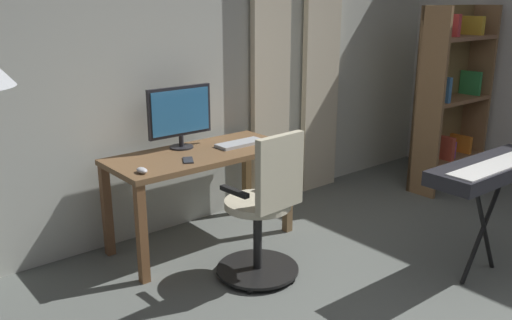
{
  "coord_description": "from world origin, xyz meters",
  "views": [
    {
      "loc": [
        2.57,
        0.97,
        1.81
      ],
      "look_at": [
        0.43,
        -1.62,
        0.79
      ],
      "focal_mm": 37.71,
      "sensor_mm": 36.0,
      "label": 1
    }
  ],
  "objects_px": {
    "computer_monitor": "(180,114)",
    "bookshelf": "(448,98)",
    "piano_keyboard": "(491,171)",
    "cell_phone_by_monitor": "(188,160)",
    "office_chair": "(264,213)",
    "computer_keyboard": "(240,143)",
    "desk": "(201,165)",
    "computer_mouse": "(142,170)"
  },
  "relations": [
    {
      "from": "computer_monitor",
      "to": "bookshelf",
      "type": "distance_m",
      "value": 2.73
    },
    {
      "from": "office_chair",
      "to": "bookshelf",
      "type": "xyz_separation_m",
      "value": [
        -2.61,
        -0.32,
        0.41
      ]
    },
    {
      "from": "desk",
      "to": "office_chair",
      "type": "height_order",
      "value": "office_chair"
    },
    {
      "from": "computer_monitor",
      "to": "computer_keyboard",
      "type": "relative_size",
      "value": 1.35
    },
    {
      "from": "cell_phone_by_monitor",
      "to": "desk",
      "type": "bearing_deg",
      "value": -116.02
    },
    {
      "from": "bookshelf",
      "to": "piano_keyboard",
      "type": "xyz_separation_m",
      "value": [
        1.47,
        1.23,
        -0.13
      ]
    },
    {
      "from": "desk",
      "to": "office_chair",
      "type": "xyz_separation_m",
      "value": [
        -0.01,
        0.72,
        -0.15
      ]
    },
    {
      "from": "office_chair",
      "to": "computer_mouse",
      "type": "xyz_separation_m",
      "value": [
        0.58,
        -0.55,
        0.27
      ]
    },
    {
      "from": "office_chair",
      "to": "computer_monitor",
      "type": "relative_size",
      "value": 1.93
    },
    {
      "from": "office_chair",
      "to": "computer_mouse",
      "type": "height_order",
      "value": "office_chair"
    },
    {
      "from": "computer_mouse",
      "to": "cell_phone_by_monitor",
      "type": "relative_size",
      "value": 0.69
    },
    {
      "from": "computer_keyboard",
      "to": "bookshelf",
      "type": "distance_m",
      "value": 2.3
    },
    {
      "from": "desk",
      "to": "piano_keyboard",
      "type": "xyz_separation_m",
      "value": [
        -1.15,
        1.63,
        0.13
      ]
    },
    {
      "from": "computer_monitor",
      "to": "piano_keyboard",
      "type": "relative_size",
      "value": 0.51
    },
    {
      "from": "office_chair",
      "to": "computer_mouse",
      "type": "distance_m",
      "value": 0.84
    },
    {
      "from": "bookshelf",
      "to": "cell_phone_by_monitor",
      "type": "bearing_deg",
      "value": -5.39
    },
    {
      "from": "office_chair",
      "to": "piano_keyboard",
      "type": "distance_m",
      "value": 1.48
    },
    {
      "from": "desk",
      "to": "computer_keyboard",
      "type": "bearing_deg",
      "value": 174.07
    },
    {
      "from": "cell_phone_by_monitor",
      "to": "office_chair",
      "type": "bearing_deg",
      "value": 137.36
    },
    {
      "from": "office_chair",
      "to": "bookshelf",
      "type": "relative_size",
      "value": 0.58
    },
    {
      "from": "office_chair",
      "to": "computer_mouse",
      "type": "bearing_deg",
      "value": 133.03
    },
    {
      "from": "computer_monitor",
      "to": "piano_keyboard",
      "type": "distance_m",
      "value": 2.18
    },
    {
      "from": "office_chair",
      "to": "piano_keyboard",
      "type": "bearing_deg",
      "value": -42.1
    },
    {
      "from": "computer_keyboard",
      "to": "bookshelf",
      "type": "xyz_separation_m",
      "value": [
        -2.27,
        0.37,
        0.14
      ]
    },
    {
      "from": "computer_monitor",
      "to": "piano_keyboard",
      "type": "bearing_deg",
      "value": 123.32
    },
    {
      "from": "office_chair",
      "to": "computer_keyboard",
      "type": "relative_size",
      "value": 2.61
    },
    {
      "from": "computer_monitor",
      "to": "computer_mouse",
      "type": "bearing_deg",
      "value": 34.77
    },
    {
      "from": "computer_mouse",
      "to": "desk",
      "type": "bearing_deg",
      "value": -162.63
    },
    {
      "from": "cell_phone_by_monitor",
      "to": "computer_keyboard",
      "type": "bearing_deg",
      "value": -140.78
    },
    {
      "from": "computer_keyboard",
      "to": "cell_phone_by_monitor",
      "type": "xyz_separation_m",
      "value": [
        0.54,
        0.1,
        -0.01
      ]
    },
    {
      "from": "desk",
      "to": "cell_phone_by_monitor",
      "type": "xyz_separation_m",
      "value": [
        0.19,
        0.14,
        0.11
      ]
    },
    {
      "from": "computer_keyboard",
      "to": "piano_keyboard",
      "type": "relative_size",
      "value": 0.38
    },
    {
      "from": "computer_mouse",
      "to": "cell_phone_by_monitor",
      "type": "height_order",
      "value": "computer_mouse"
    },
    {
      "from": "computer_mouse",
      "to": "cell_phone_by_monitor",
      "type": "xyz_separation_m",
      "value": [
        -0.38,
        -0.04,
        -0.01
      ]
    },
    {
      "from": "desk",
      "to": "cell_phone_by_monitor",
      "type": "bearing_deg",
      "value": 35.57
    },
    {
      "from": "desk",
      "to": "office_chair",
      "type": "bearing_deg",
      "value": 90.5
    },
    {
      "from": "desk",
      "to": "computer_monitor",
      "type": "relative_size",
      "value": 2.59
    },
    {
      "from": "piano_keyboard",
      "to": "computer_keyboard",
      "type": "bearing_deg",
      "value": -62.05
    },
    {
      "from": "computer_mouse",
      "to": "piano_keyboard",
      "type": "distance_m",
      "value": 2.25
    },
    {
      "from": "cell_phone_by_monitor",
      "to": "piano_keyboard",
      "type": "relative_size",
      "value": 0.14
    },
    {
      "from": "computer_mouse",
      "to": "piano_keyboard",
      "type": "xyz_separation_m",
      "value": [
        -1.72,
        1.45,
        0.0
      ]
    },
    {
      "from": "desk",
      "to": "bookshelf",
      "type": "xyz_separation_m",
      "value": [
        -2.61,
        0.4,
        0.26
      ]
    }
  ]
}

